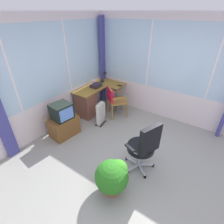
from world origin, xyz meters
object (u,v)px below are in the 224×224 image
at_px(desk, 88,102).
at_px(desk_lamp, 105,75).
at_px(tv_remote, 119,86).
at_px(tv_on_stand, 63,122).
at_px(space_heater, 101,113).
at_px(paper_tray, 96,86).
at_px(wooden_armchair, 114,98).
at_px(office_chair, 145,145).
at_px(potted_plant, 113,176).
at_px(spray_bottle, 94,82).

relative_size(desk, desk_lamp, 4.43).
height_order(tv_remote, tv_on_stand, tv_on_stand).
xyz_separation_m(tv_remote, space_heater, (-0.96, -0.04, -0.44)).
height_order(desk, tv_on_stand, tv_on_stand).
xyz_separation_m(desk_lamp, paper_tray, (-0.51, -0.06, -0.16)).
bearing_deg(wooden_armchair, desk, 120.37).
height_order(paper_tray, office_chair, office_chair).
xyz_separation_m(wooden_armchair, office_chair, (-1.31, -1.52, 0.05)).
bearing_deg(potted_plant, wooden_armchair, 33.35).
distance_m(wooden_armchair, office_chair, 2.01).
distance_m(tv_remote, tv_on_stand, 1.92).
distance_m(tv_remote, space_heater, 1.06).
distance_m(spray_bottle, space_heater, 1.02).
relative_size(paper_tray, space_heater, 0.49).
distance_m(paper_tray, space_heater, 0.89).
bearing_deg(spray_bottle, desk_lamp, -7.72).
xyz_separation_m(spray_bottle, potted_plant, (-2.02, -2.03, -0.50)).
bearing_deg(desk, tv_remote, -33.53).
relative_size(tv_remote, spray_bottle, 0.69).
bearing_deg(desk, paper_tray, -4.68).
height_order(tv_on_stand, potted_plant, tv_on_stand).
bearing_deg(potted_plant, office_chair, -17.51).
bearing_deg(tv_remote, potted_plant, -161.84).
height_order(desk_lamp, paper_tray, desk_lamp).
distance_m(tv_remote, spray_bottle, 0.75).
bearing_deg(tv_remote, wooden_armchair, -179.79).
distance_m(desk, potted_plant, 2.53).
bearing_deg(potted_plant, space_heater, 42.83).
relative_size(desk, space_heater, 2.33).
xyz_separation_m(desk, space_heater, (-0.15, -0.58, -0.10)).
relative_size(desk, paper_tray, 4.73).
distance_m(desk_lamp, potted_plant, 3.23).
bearing_deg(spray_bottle, wooden_armchair, -92.80).
bearing_deg(paper_tray, potted_plant, -136.07).
bearing_deg(desk, office_chair, -113.57).
xyz_separation_m(spray_bottle, wooden_armchair, (-0.04, -0.72, -0.29)).
xyz_separation_m(desk, wooden_armchair, (0.37, -0.63, 0.15)).
height_order(tv_remote, wooden_armchair, wooden_armchair).
bearing_deg(desk, spray_bottle, 12.64).
distance_m(spray_bottle, potted_plant, 2.91).
height_order(spray_bottle, tv_on_stand, spray_bottle).
bearing_deg(desk_lamp, desk, -178.21).
bearing_deg(space_heater, office_chair, -116.66).
relative_size(desk, potted_plant, 2.30).
relative_size(desk_lamp, spray_bottle, 1.48).
xyz_separation_m(spray_bottle, office_chair, (-1.35, -2.25, -0.24)).
relative_size(desk, wooden_armchair, 1.65).
relative_size(desk_lamp, wooden_armchair, 0.37).
xyz_separation_m(desk_lamp, tv_remote, (-0.06, -0.57, -0.19)).
bearing_deg(desk, desk_lamp, 1.79).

